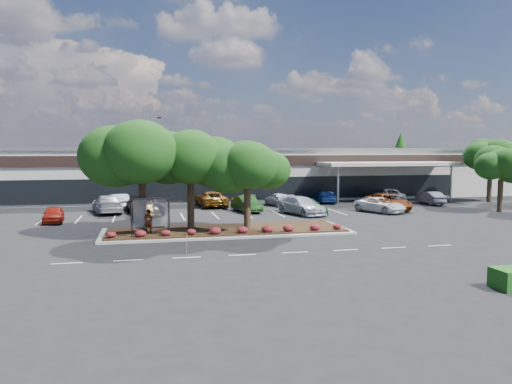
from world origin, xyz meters
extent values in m
plane|color=black|center=(0.00, 0.00, 0.00)|extent=(160.00, 160.00, 0.00)
cube|color=#BDB8AE|center=(0.00, 34.00, 3.00)|extent=(80.00, 20.00, 6.00)
cube|color=#59595C|center=(0.00, 34.00, 6.10)|extent=(80.40, 20.40, 0.30)
cube|color=black|center=(0.00, 23.95, 4.80)|extent=(80.00, 0.25, 1.20)
cube|color=black|center=(0.00, 23.95, 1.60)|extent=(60.00, 0.18, 2.60)
cube|color=#A61D0B|center=(-6.00, 23.88, 4.80)|extent=(6.00, 0.12, 1.00)
cube|color=#BDB8AE|center=(20.00, 21.50, 4.40)|extent=(16.00, 5.00, 0.40)
cylinder|color=gray|center=(13.00, 19.50, 2.10)|extent=(0.24, 0.24, 4.20)
cylinder|color=gray|center=(27.00, 19.50, 2.10)|extent=(0.24, 0.24, 4.20)
cube|color=#A9A9A4|center=(-2.00, 4.00, 0.07)|extent=(18.00, 6.00, 0.15)
cube|color=#3C2B14|center=(-2.00, 4.00, 0.20)|extent=(17.20, 5.20, 0.12)
cube|color=silver|center=(-12.00, -4.00, 0.01)|extent=(1.60, 0.12, 0.01)
cube|color=silver|center=(-8.80, -4.00, 0.01)|extent=(1.60, 0.12, 0.01)
cube|color=silver|center=(-5.60, -4.00, 0.01)|extent=(1.60, 0.12, 0.01)
cube|color=silver|center=(-2.40, -4.00, 0.01)|extent=(1.60, 0.12, 0.01)
cube|color=silver|center=(0.80, -4.00, 0.01)|extent=(1.60, 0.12, 0.01)
cube|color=silver|center=(4.00, -4.00, 0.01)|extent=(1.60, 0.12, 0.01)
cube|color=silver|center=(7.20, -4.00, 0.01)|extent=(1.60, 0.12, 0.01)
cube|color=silver|center=(10.40, -4.00, 0.01)|extent=(1.60, 0.12, 0.01)
cube|color=silver|center=(-16.50, 13.50, 0.01)|extent=(0.12, 5.00, 0.01)
cube|color=silver|center=(-13.50, 13.50, 0.01)|extent=(0.12, 5.00, 0.01)
cube|color=silver|center=(-10.50, 13.50, 0.01)|extent=(0.12, 5.00, 0.01)
cube|color=silver|center=(-7.50, 13.50, 0.01)|extent=(0.12, 5.00, 0.01)
cube|color=silver|center=(-4.50, 13.50, 0.01)|extent=(0.12, 5.00, 0.01)
cube|color=silver|center=(-1.50, 13.50, 0.01)|extent=(0.12, 5.00, 0.01)
cube|color=silver|center=(1.50, 13.50, 0.01)|extent=(0.12, 5.00, 0.01)
cube|color=silver|center=(4.50, 13.50, 0.01)|extent=(0.12, 5.00, 0.01)
cube|color=silver|center=(7.50, 13.50, 0.01)|extent=(0.12, 5.00, 0.01)
cube|color=silver|center=(10.50, 13.50, 0.01)|extent=(0.12, 5.00, 0.01)
cube|color=silver|center=(13.50, 13.50, 0.01)|extent=(0.12, 5.00, 0.01)
cube|color=silver|center=(16.50, 13.50, 0.01)|extent=(0.12, 5.00, 0.01)
cylinder|color=black|center=(-8.75, 3.45, 1.51)|extent=(0.08, 0.08, 2.50)
cylinder|color=black|center=(-6.25, 3.45, 1.51)|extent=(0.08, 0.08, 2.50)
cylinder|color=black|center=(-8.75, 2.15, 1.51)|extent=(0.08, 0.08, 2.50)
cylinder|color=black|center=(-6.25, 2.15, 1.51)|extent=(0.08, 0.08, 2.50)
cube|color=black|center=(-7.50, 2.80, 2.80)|extent=(2.75, 1.55, 0.10)
cube|color=silver|center=(-7.50, 3.45, 1.63)|extent=(2.30, 0.03, 2.00)
cube|color=black|center=(-7.50, 3.05, 0.71)|extent=(2.00, 0.35, 0.06)
cone|color=#14370E|center=(34.00, 44.00, 4.50)|extent=(3.96, 3.96, 9.00)
imported|color=#594C47|center=(-7.63, 3.31, 1.11)|extent=(0.72, 0.58, 1.70)
cube|color=#A9A9A4|center=(-6.91, 28.00, 0.20)|extent=(0.50, 0.50, 0.40)
cylinder|color=gray|center=(-6.91, 28.00, 5.19)|extent=(0.14, 0.14, 9.58)
cube|color=gray|center=(-6.48, 27.86, 9.83)|extent=(0.92, 0.48, 0.14)
cube|color=black|center=(-6.00, 27.71, 9.76)|extent=(0.52, 0.42, 0.18)
cube|color=#A88258|center=(-5.49, -2.69, 0.53)|extent=(0.03, 0.03, 1.06)
cube|color=#EC3E7B|center=(-5.44, -2.69, 0.98)|extent=(0.02, 0.14, 0.18)
imported|color=maroon|center=(-15.30, 12.12, 0.68)|extent=(1.95, 4.10, 1.35)
imported|color=brown|center=(-7.78, 11.28, 0.73)|extent=(2.67, 5.23, 1.45)
imported|color=black|center=(-7.78, 15.51, 0.80)|extent=(3.83, 6.23, 1.61)
imported|color=#1A4114|center=(1.87, 15.47, 0.77)|extent=(2.43, 4.91, 1.55)
imported|color=#B6BAC3|center=(6.50, 12.43, 0.83)|extent=(3.99, 6.14, 1.66)
imported|color=#194B20|center=(7.19, 12.78, 0.73)|extent=(3.10, 5.38, 1.47)
imported|color=white|center=(14.42, 12.22, 0.72)|extent=(4.28, 5.69, 1.44)
imported|color=brown|center=(15.94, 13.62, 0.82)|extent=(3.18, 6.10, 1.64)
imported|color=#B3B6C1|center=(-10.47, 20.49, 0.78)|extent=(2.89, 5.01, 1.56)
imported|color=#9DA0A8|center=(-11.33, 17.54, 0.86)|extent=(3.49, 6.28, 1.72)
imported|color=brown|center=(-0.93, 20.67, 0.82)|extent=(3.16, 6.07, 1.63)
imported|color=black|center=(2.63, 18.11, 0.74)|extent=(2.59, 4.75, 1.48)
imported|color=#A5A8B2|center=(6.28, 19.81, 0.73)|extent=(2.42, 4.52, 1.46)
imported|color=navy|center=(12.28, 21.72, 0.73)|extent=(2.73, 5.24, 1.45)
imported|color=#5B5B63|center=(19.50, 20.12, 0.80)|extent=(3.96, 6.21, 1.59)
imported|color=slate|center=(23.18, 17.62, 0.71)|extent=(1.66, 4.37, 1.42)
camera|label=1|loc=(-7.91, -31.90, 6.11)|focal=35.00mm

